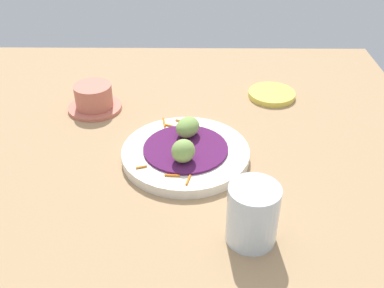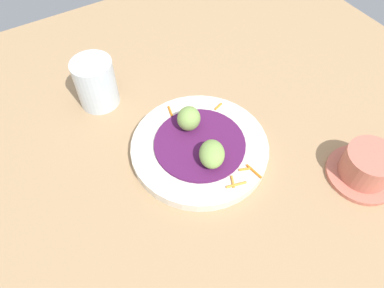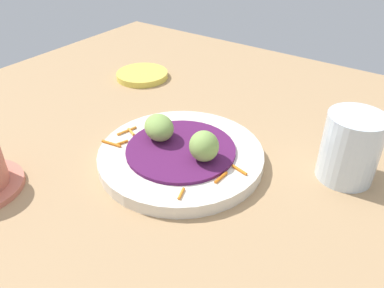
# 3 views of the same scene
# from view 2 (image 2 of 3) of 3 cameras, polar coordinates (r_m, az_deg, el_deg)

# --- Properties ---
(table_surface) EXTENTS (1.10, 1.10, 0.02)m
(table_surface) POSITION_cam_2_polar(r_m,az_deg,el_deg) (0.68, 3.79, -0.32)
(table_surface) COLOR tan
(table_surface) RESTS_ON ground
(main_plate) EXTENTS (0.24, 0.24, 0.02)m
(main_plate) POSITION_cam_2_polar(r_m,az_deg,el_deg) (0.65, 1.20, -0.60)
(main_plate) COLOR silver
(main_plate) RESTS_ON table_surface
(cabbage_bed) EXTENTS (0.16, 0.16, 0.01)m
(cabbage_bed) POSITION_cam_2_polar(r_m,az_deg,el_deg) (0.64, 1.22, 0.06)
(cabbage_bed) COLOR #51194C
(cabbage_bed) RESTS_ON main_plate
(carrot_garnish) EXTENTS (0.22, 0.10, 0.00)m
(carrot_garnish) POSITION_cam_2_polar(r_m,az_deg,el_deg) (0.64, 4.35, -0.58)
(carrot_garnish) COLOR orange
(carrot_garnish) RESTS_ON main_plate
(guac_scoop_left) EXTENTS (0.07, 0.06, 0.04)m
(guac_scoop_left) POSITION_cam_2_polar(r_m,az_deg,el_deg) (0.60, 3.14, -1.57)
(guac_scoop_left) COLOR #84A851
(guac_scoop_left) RESTS_ON cabbage_bed
(guac_scoop_center) EXTENTS (0.06, 0.06, 0.04)m
(guac_scoop_center) POSITION_cam_2_polar(r_m,az_deg,el_deg) (0.64, -0.51, 4.03)
(guac_scoop_center) COLOR #84A851
(guac_scoop_center) RESTS_ON cabbage_bed
(terracotta_bowl) EXTENTS (0.12, 0.12, 0.06)m
(terracotta_bowl) POSITION_cam_2_polar(r_m,az_deg,el_deg) (0.67, 25.68, -3.22)
(terracotta_bowl) COLOR #C66B56
(terracotta_bowl) RESTS_ON table_surface
(water_glass) EXTENTS (0.08, 0.08, 0.10)m
(water_glass) POSITION_cam_2_polar(r_m,az_deg,el_deg) (0.73, -14.85, 9.23)
(water_glass) COLOR silver
(water_glass) RESTS_ON table_surface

